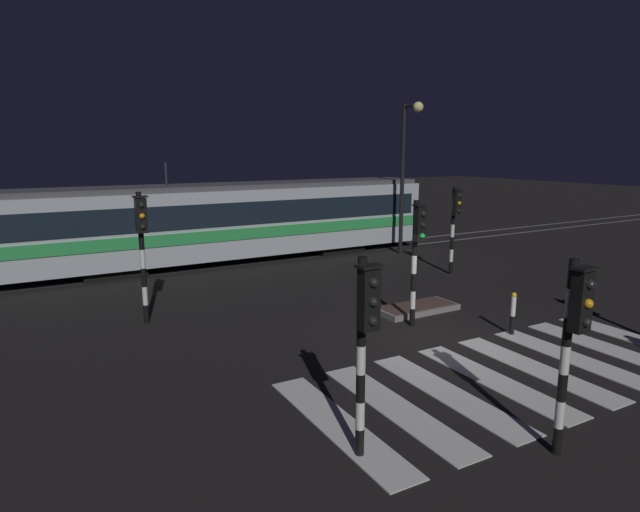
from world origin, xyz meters
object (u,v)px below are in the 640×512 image
(traffic_light_corner_near_left, at_px, (365,330))
(tram, at_px, (233,220))
(bollard_island_edge, at_px, (513,314))
(traffic_light_kerb_mid_left, at_px, (574,330))
(traffic_light_corner_far_left, at_px, (142,238))
(traffic_light_corner_far_right, at_px, (455,217))
(street_lamp_trackside_right, at_px, (407,159))
(traffic_light_median_centre, at_px, (417,245))

(traffic_light_corner_near_left, height_order, tram, tram)
(bollard_island_edge, bearing_deg, traffic_light_kerb_mid_left, -132.05)
(traffic_light_corner_far_left, height_order, traffic_light_corner_far_right, traffic_light_corner_far_left)
(traffic_light_corner_far_right, height_order, street_lamp_trackside_right, street_lamp_trackside_right)
(traffic_light_kerb_mid_left, bearing_deg, street_lamp_trackside_right, 59.65)
(traffic_light_corner_near_left, distance_m, bollard_island_edge, 7.14)
(street_lamp_trackside_right, xyz_separation_m, bollard_island_edge, (-4.37, -9.73, -3.65))
(traffic_light_corner_far_left, height_order, traffic_light_median_centre, traffic_light_corner_far_left)
(traffic_light_kerb_mid_left, bearing_deg, traffic_light_corner_near_left, 150.75)
(traffic_light_corner_far_left, relative_size, street_lamp_trackside_right, 0.54)
(traffic_light_corner_far_left, height_order, street_lamp_trackside_right, street_lamp_trackside_right)
(bollard_island_edge, bearing_deg, traffic_light_corner_near_left, -157.36)
(traffic_light_kerb_mid_left, height_order, bollard_island_edge, traffic_light_kerb_mid_left)
(traffic_light_corner_far_left, distance_m, traffic_light_corner_near_left, 8.36)
(traffic_light_corner_near_left, relative_size, bollard_island_edge, 2.82)
(street_lamp_trackside_right, height_order, tram, street_lamp_trackside_right)
(traffic_light_corner_far_right, distance_m, tram, 8.90)
(traffic_light_corner_far_left, relative_size, traffic_light_corner_near_left, 1.13)
(traffic_light_corner_far_left, bearing_deg, tram, 52.33)
(traffic_light_corner_far_left, xyz_separation_m, bollard_island_edge, (7.80, -5.56, -1.78))
(tram, bearing_deg, traffic_light_median_centre, -84.30)
(traffic_light_median_centre, bearing_deg, traffic_light_corner_far_right, 37.64)
(traffic_light_median_centre, height_order, tram, tram)
(street_lamp_trackside_right, distance_m, bollard_island_edge, 11.27)
(traffic_light_corner_far_left, distance_m, traffic_light_median_centre, 7.18)
(traffic_light_kerb_mid_left, distance_m, tram, 16.30)
(traffic_light_median_centre, bearing_deg, street_lamp_trackside_right, 52.64)
(traffic_light_kerb_mid_left, bearing_deg, tram, 86.45)
(traffic_light_corner_far_left, bearing_deg, traffic_light_kerb_mid_left, -67.53)
(traffic_light_corner_far_right, xyz_separation_m, tram, (-6.24, 6.33, -0.42))
(traffic_light_median_centre, bearing_deg, traffic_light_kerb_mid_left, -109.04)
(traffic_light_kerb_mid_left, bearing_deg, traffic_light_median_centre, 70.96)
(traffic_light_corner_far_right, bearing_deg, traffic_light_kerb_mid_left, -126.13)
(traffic_light_kerb_mid_left, relative_size, tram, 0.17)
(traffic_light_kerb_mid_left, xyz_separation_m, bollard_island_edge, (3.77, 4.18, -1.48))
(traffic_light_corner_far_left, xyz_separation_m, traffic_light_corner_far_right, (11.28, 0.19, -0.16))
(street_lamp_trackside_right, height_order, bollard_island_edge, street_lamp_trackside_right)
(tram, bearing_deg, traffic_light_corner_far_right, -45.43)
(traffic_light_corner_far_right, bearing_deg, tram, 134.57)
(traffic_light_kerb_mid_left, bearing_deg, traffic_light_corner_far_left, 112.47)
(traffic_light_kerb_mid_left, height_order, street_lamp_trackside_right, street_lamp_trackside_right)
(traffic_light_corner_far_right, distance_m, traffic_light_kerb_mid_left, 12.30)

